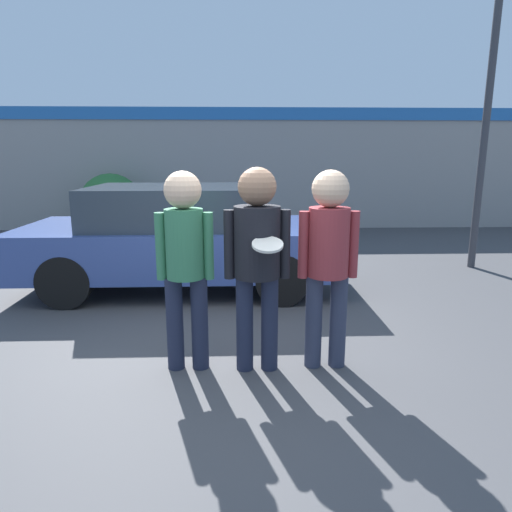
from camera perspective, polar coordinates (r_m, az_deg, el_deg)
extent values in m
plane|color=#3F3F42|center=(4.31, -3.74, -13.44)|extent=(56.00, 56.00, 0.00)
cube|color=gray|center=(11.81, -2.86, 10.75)|extent=(24.00, 0.18, 3.02)
cube|color=#2666B2|center=(11.73, -2.94, 17.38)|extent=(24.00, 0.04, 0.30)
cylinder|color=#1E2338|center=(4.15, -10.11, -8.32)|extent=(0.15, 0.15, 0.84)
cylinder|color=#1E2338|center=(4.13, -7.05, -8.34)|extent=(0.15, 0.15, 0.84)
cylinder|color=#33724C|center=(3.94, -8.93, 1.51)|extent=(0.33, 0.33, 0.60)
cylinder|color=#33724C|center=(3.97, -11.82, 1.18)|extent=(0.09, 0.09, 0.58)
cylinder|color=#33724C|center=(3.92, -5.97, 1.24)|extent=(0.09, 0.09, 0.58)
sphere|color=#DBB28E|center=(3.88, -9.16, 8.16)|extent=(0.32, 0.32, 0.32)
cylinder|color=#1E2338|center=(4.07, -1.43, -8.45)|extent=(0.15, 0.15, 0.86)
cylinder|color=#1E2338|center=(4.08, 1.70, -8.40)|extent=(0.15, 0.15, 0.86)
cylinder|color=black|center=(3.87, 0.14, 1.77)|extent=(0.40, 0.40, 0.61)
cylinder|color=black|center=(3.87, -3.38, 1.43)|extent=(0.09, 0.09, 0.59)
cylinder|color=black|center=(3.89, 3.65, 1.49)|extent=(0.09, 0.09, 0.59)
sphere|color=#8C664C|center=(3.81, 0.15, 8.66)|extent=(0.32, 0.32, 0.32)
cylinder|color=silver|center=(3.60, 1.46, 1.44)|extent=(0.25, 0.24, 0.10)
cylinder|color=#2D3347|center=(4.16, 7.22, -8.14)|extent=(0.15, 0.15, 0.85)
cylinder|color=#2D3347|center=(4.20, 10.21, -8.04)|extent=(0.15, 0.15, 0.85)
cylinder|color=maroon|center=(3.98, 9.06, 1.70)|extent=(0.35, 0.35, 0.60)
cylinder|color=maroon|center=(3.95, 5.96, 1.39)|extent=(0.09, 0.09, 0.58)
cylinder|color=maroon|center=(4.03, 12.08, 1.41)|extent=(0.09, 0.09, 0.58)
sphere|color=#DBB28E|center=(3.92, 9.30, 8.30)|extent=(0.32, 0.32, 0.32)
cube|color=#334784|center=(6.61, -9.26, 1.18)|extent=(4.38, 1.94, 0.63)
cube|color=#28333D|center=(6.53, -10.21, 6.22)|extent=(2.28, 1.67, 0.54)
cylinder|color=black|center=(7.48, 1.98, 0.62)|extent=(0.67, 0.22, 0.67)
cylinder|color=black|center=(5.79, 3.23, -2.96)|extent=(0.67, 0.22, 0.67)
cylinder|color=black|center=(7.77, -18.39, 0.43)|extent=(0.67, 0.22, 0.67)
cylinder|color=black|center=(6.16, -22.80, -3.00)|extent=(0.67, 0.22, 0.67)
cylinder|color=#38383D|center=(8.49, 27.00, 16.52)|extent=(0.12, 0.12, 5.32)
sphere|color=#2D6B33|center=(11.35, -17.64, 6.15)|extent=(1.46, 1.46, 1.46)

